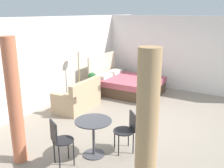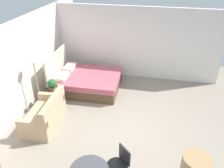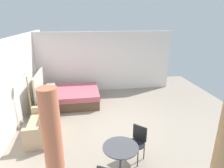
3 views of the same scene
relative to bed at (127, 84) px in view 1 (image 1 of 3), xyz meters
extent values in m
cube|color=gray|center=(-1.80, -1.52, -0.31)|extent=(9.24, 8.85, 0.02)
cube|color=silver|center=(-1.80, 1.41, 0.98)|extent=(9.24, 0.12, 2.56)
cube|color=silver|center=(1.32, -1.52, 0.98)|extent=(0.12, 5.85, 2.56)
cube|color=brown|center=(0.00, -0.09, -0.13)|extent=(1.69, 2.11, 0.34)
cube|color=#B25160|center=(0.00, -0.09, 0.14)|extent=(1.73, 2.15, 0.19)
cube|color=beige|center=(-0.03, 0.98, 0.33)|extent=(1.69, 0.11, 1.25)
cube|color=silver|center=(-0.38, 0.66, 0.29)|extent=(0.60, 0.34, 0.12)
cube|color=silver|center=(0.34, 0.67, 0.29)|extent=(0.60, 0.34, 0.12)
cube|color=tan|center=(-2.03, 0.52, -0.10)|extent=(1.41, 0.84, 0.40)
cube|color=tan|center=(-2.02, 0.21, 0.34)|extent=(1.37, 0.22, 0.47)
cube|color=tan|center=(-1.42, 0.55, 0.20)|extent=(0.18, 0.77, 0.19)
cube|color=tan|center=(-2.65, 0.48, 0.20)|extent=(0.18, 0.77, 0.19)
cube|color=#38281E|center=(-0.96, 0.70, -0.05)|extent=(0.53, 0.38, 0.49)
cylinder|color=#935B3D|center=(-1.06, 0.67, 0.24)|extent=(0.19, 0.19, 0.10)
sphere|color=#235B2D|center=(-1.06, 0.67, 0.41)|extent=(0.27, 0.27, 0.27)
cylinder|color=silver|center=(-0.84, 0.74, 0.29)|extent=(0.13, 0.13, 0.20)
cylinder|color=#99844C|center=(-1.35, 0.97, -0.29)|extent=(0.30, 0.30, 0.02)
cylinder|color=#99844C|center=(-1.35, 0.97, 0.48)|extent=(0.04, 0.04, 1.51)
cone|color=beige|center=(-1.35, 0.97, 1.29)|extent=(0.25, 0.25, 0.13)
cylinder|color=#3F3F44|center=(-3.80, -1.31, -0.29)|extent=(0.42, 0.42, 0.02)
cylinder|color=#3F3F44|center=(-3.80, -1.31, 0.06)|extent=(0.05, 0.05, 0.70)
cylinder|color=#3F3F44|center=(-3.80, -1.31, 0.42)|extent=(0.70, 0.70, 0.02)
cylinder|color=black|center=(-3.37, -1.53, -0.09)|extent=(0.02, 0.02, 0.42)
cylinder|color=black|center=(-3.58, -1.74, -0.09)|extent=(0.02, 0.02, 0.42)
cylinder|color=black|center=(-3.16, -1.73, -0.09)|extent=(0.02, 0.02, 0.42)
cylinder|color=black|center=(-3.36, -1.94, -0.09)|extent=(0.02, 0.02, 0.42)
cylinder|color=black|center=(-3.37, -1.74, 0.13)|extent=(0.60, 0.60, 0.02)
cube|color=black|center=(-3.24, -1.86, 0.32)|extent=(0.26, 0.26, 0.36)
cylinder|color=black|center=(-4.28, -1.22, -0.06)|extent=(0.02, 0.02, 0.47)
cylinder|color=black|center=(-4.16, -0.98, -0.06)|extent=(0.02, 0.02, 0.47)
cylinder|color=black|center=(-4.52, -1.09, -0.06)|extent=(0.02, 0.02, 0.47)
cylinder|color=black|center=(-4.40, -0.85, -0.06)|extent=(0.02, 0.02, 0.47)
cylinder|color=black|center=(-4.34, -1.03, 0.18)|extent=(0.52, 0.52, 0.02)
cube|color=black|center=(-4.48, -0.96, 0.39)|extent=(0.17, 0.29, 0.39)
cylinder|color=tan|center=(-4.67, -2.76, 0.86)|extent=(0.28, 0.28, 2.31)
cylinder|color=#D1704C|center=(-4.67, -0.25, 0.86)|extent=(0.25, 0.25, 2.31)
camera|label=1|loc=(-7.36, -3.89, 2.40)|focal=40.70mm
camera|label=2|loc=(-6.33, -2.27, 3.72)|focal=36.09mm
camera|label=3|loc=(-6.86, -0.72, 2.78)|focal=30.86mm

